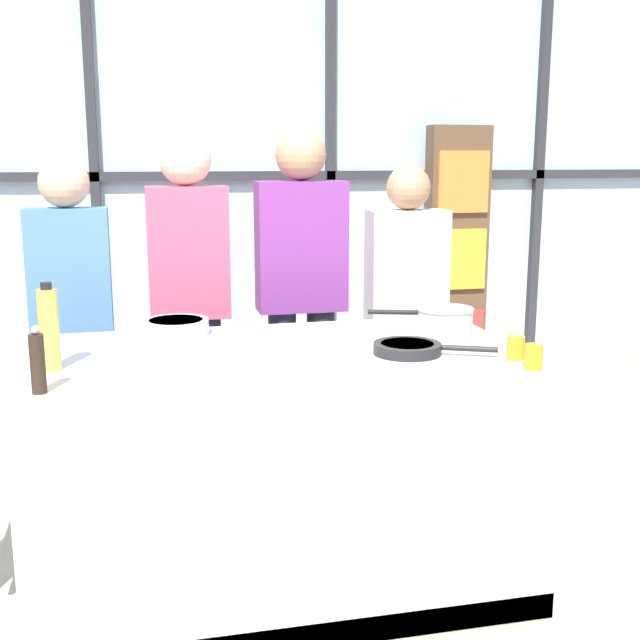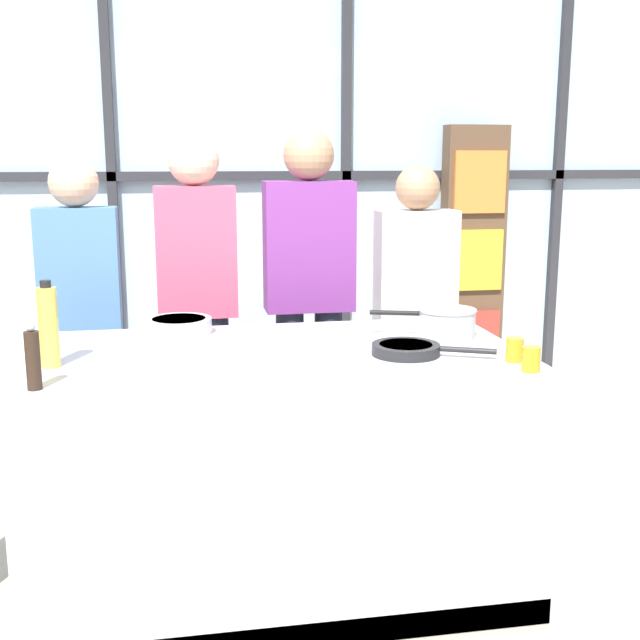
% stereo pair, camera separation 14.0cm
% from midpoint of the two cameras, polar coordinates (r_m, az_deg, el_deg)
% --- Properties ---
extents(ground_plane, '(18.00, 18.00, 0.00)m').
position_cam_midpoint_polar(ground_plane, '(3.44, -1.53, -17.53)').
color(ground_plane, '#BCB29E').
extents(back_window_wall, '(6.40, 0.10, 2.80)m').
position_cam_midpoint_polar(back_window_wall, '(5.42, -5.56, 8.74)').
color(back_window_wall, silver).
rests_on(back_window_wall, ground_plane).
extents(bookshelf, '(0.42, 0.19, 1.87)m').
position_cam_midpoint_polar(bookshelf, '(5.66, 11.47, 3.95)').
color(bookshelf, brown).
rests_on(bookshelf, ground_plane).
extents(demo_island, '(1.87, 1.07, 0.93)m').
position_cam_midpoint_polar(demo_island, '(3.23, -1.55, -10.34)').
color(demo_island, silver).
rests_on(demo_island, ground_plane).
extents(spectator_far_left, '(0.38, 0.23, 1.67)m').
position_cam_midpoint_polar(spectator_far_left, '(4.03, -15.69, 1.15)').
color(spectator_far_left, '#47382D').
rests_on(spectator_far_left, ground_plane).
extents(spectator_center_left, '(0.39, 0.25, 1.78)m').
position_cam_midpoint_polar(spectator_center_left, '(4.00, -7.73, 2.49)').
color(spectator_center_left, '#232838').
rests_on(spectator_center_left, ground_plane).
extents(spectator_center_right, '(0.45, 0.25, 1.80)m').
position_cam_midpoint_polar(spectator_center_right, '(4.06, 0.20, 2.57)').
color(spectator_center_right, '#232838').
rests_on(spectator_center_right, ground_plane).
extents(spectator_far_right, '(0.41, 0.23, 1.63)m').
position_cam_midpoint_polar(spectator_far_right, '(4.22, 7.72, 1.36)').
color(spectator_far_right, '#47382D').
rests_on(spectator_far_right, ground_plane).
extents(frying_pan, '(0.44, 0.28, 0.04)m').
position_cam_midpoint_polar(frying_pan, '(3.07, 7.56, -2.06)').
color(frying_pan, '#232326').
rests_on(frying_pan, demo_island).
extents(saucepan, '(0.43, 0.24, 0.12)m').
position_cam_midpoint_polar(saucepan, '(3.37, 10.16, -0.17)').
color(saucepan, silver).
rests_on(saucepan, demo_island).
extents(white_plate, '(0.22, 0.22, 0.01)m').
position_cam_midpoint_polar(white_plate, '(3.24, -8.97, -1.66)').
color(white_plate, white).
rests_on(white_plate, demo_island).
extents(mixing_bowl, '(0.28, 0.28, 0.07)m').
position_cam_midpoint_polar(mixing_bowl, '(3.45, -8.84, -0.37)').
color(mixing_bowl, silver).
rests_on(mixing_bowl, demo_island).
extents(oil_bottle, '(0.07, 0.07, 0.31)m').
position_cam_midpoint_polar(oil_bottle, '(2.98, -17.49, -0.45)').
color(oil_bottle, '#E0CC4C').
rests_on(oil_bottle, demo_island).
extents(pepper_grinder, '(0.05, 0.05, 0.22)m').
position_cam_midpoint_polar(pepper_grinder, '(2.72, -18.36, -2.66)').
color(pepper_grinder, '#332319').
rests_on(pepper_grinder, demo_island).
extents(juice_glass_near, '(0.07, 0.07, 0.09)m').
position_cam_midpoint_polar(juice_glass_near, '(2.92, 16.12, -2.70)').
color(juice_glass_near, orange).
rests_on(juice_glass_near, demo_island).
extents(juice_glass_far, '(0.07, 0.07, 0.09)m').
position_cam_midpoint_polar(juice_glass_far, '(3.05, 14.96, -2.06)').
color(juice_glass_far, orange).
rests_on(juice_glass_far, demo_island).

